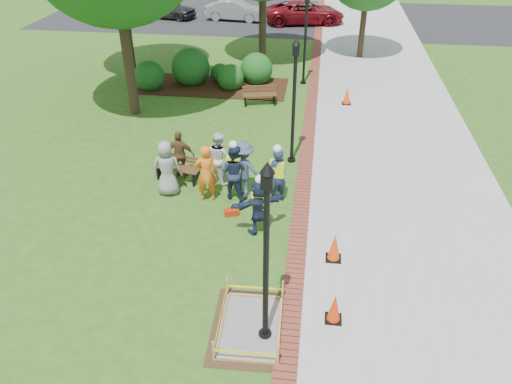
# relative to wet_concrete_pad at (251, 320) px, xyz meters

# --- Properties ---
(ground) EXTENTS (100.00, 100.00, 0.00)m
(ground) POSITION_rel_wet_concrete_pad_xyz_m (-0.91, 2.81, -0.23)
(ground) COLOR #285116
(ground) RESTS_ON ground
(sidewalk) EXTENTS (6.00, 60.00, 0.02)m
(sidewalk) POSITION_rel_wet_concrete_pad_xyz_m (4.09, 12.81, -0.22)
(sidewalk) COLOR #9E9E99
(sidewalk) RESTS_ON ground
(brick_edging) EXTENTS (0.50, 60.00, 0.03)m
(brick_edging) POSITION_rel_wet_concrete_pad_xyz_m (0.84, 12.81, -0.22)
(brick_edging) COLOR maroon
(brick_edging) RESTS_ON ground
(mulch_bed) EXTENTS (7.00, 3.00, 0.05)m
(mulch_bed) POSITION_rel_wet_concrete_pad_xyz_m (-3.91, 14.81, -0.21)
(mulch_bed) COLOR #381E0F
(mulch_bed) RESTS_ON ground
(parking_lot) EXTENTS (36.00, 12.00, 0.01)m
(parking_lot) POSITION_rel_wet_concrete_pad_xyz_m (-0.91, 29.81, -0.23)
(parking_lot) COLOR black
(parking_lot) RESTS_ON ground
(wet_concrete_pad) EXTENTS (1.78, 2.36, 0.55)m
(wet_concrete_pad) POSITION_rel_wet_concrete_pad_xyz_m (0.00, 0.00, 0.00)
(wet_concrete_pad) COLOR #47331E
(wet_concrete_pad) RESTS_ON ground
(bench_near) EXTENTS (1.55, 0.79, 0.80)m
(bench_near) POSITION_rel_wet_concrete_pad_xyz_m (-3.22, 6.04, 0.02)
(bench_near) COLOR brown
(bench_near) RESTS_ON ground
(bench_far) EXTENTS (1.56, 0.84, 0.80)m
(bench_far) POSITION_rel_wet_concrete_pad_xyz_m (-1.41, 12.85, 0.02)
(bench_far) COLOR #533A1C
(bench_far) RESTS_ON ground
(cone_front) EXTENTS (0.38, 0.38, 0.74)m
(cone_front) POSITION_rel_wet_concrete_pad_xyz_m (1.80, 0.46, 0.12)
(cone_front) COLOR black
(cone_front) RESTS_ON ground
(cone_back) EXTENTS (0.40, 0.40, 0.79)m
(cone_back) POSITION_rel_wet_concrete_pad_xyz_m (1.80, 2.59, 0.15)
(cone_back) COLOR black
(cone_back) RESTS_ON ground
(cone_far) EXTENTS (0.39, 0.39, 0.77)m
(cone_far) POSITION_rel_wet_concrete_pad_xyz_m (2.36, 13.39, 0.14)
(cone_far) COLOR black
(cone_far) RESTS_ON ground
(toolbox) EXTENTS (0.46, 0.35, 0.20)m
(toolbox) POSITION_rel_wet_concrete_pad_xyz_m (-1.17, 4.24, -0.13)
(toolbox) COLOR #A4260C
(toolbox) RESTS_ON ground
(lamp_near) EXTENTS (0.28, 0.28, 4.26)m
(lamp_near) POSITION_rel_wet_concrete_pad_xyz_m (0.34, -0.19, 2.25)
(lamp_near) COLOR black
(lamp_near) RESTS_ON ground
(lamp_mid) EXTENTS (0.28, 0.28, 4.26)m
(lamp_mid) POSITION_rel_wet_concrete_pad_xyz_m (0.34, 7.81, 2.25)
(lamp_mid) COLOR black
(lamp_mid) RESTS_ON ground
(lamp_far) EXTENTS (0.28, 0.28, 4.26)m
(lamp_far) POSITION_rel_wet_concrete_pad_xyz_m (0.34, 15.81, 2.25)
(lamp_far) COLOR black
(lamp_far) RESTS_ON ground
(shrub_a) EXTENTS (1.43, 1.43, 1.43)m
(shrub_a) POSITION_rel_wet_concrete_pad_xyz_m (-6.78, 14.12, -0.23)
(shrub_a) COLOR #144816
(shrub_a) RESTS_ON ground
(shrub_b) EXTENTS (1.82, 1.82, 1.82)m
(shrub_b) POSITION_rel_wet_concrete_pad_xyz_m (-5.04, 15.16, -0.23)
(shrub_b) COLOR #144816
(shrub_b) RESTS_ON ground
(shrub_c) EXTENTS (1.25, 1.25, 1.25)m
(shrub_c) POSITION_rel_wet_concrete_pad_xyz_m (-3.01, 14.65, -0.23)
(shrub_c) COLOR #144816
(shrub_c) RESTS_ON ground
(shrub_d) EXTENTS (1.56, 1.56, 1.56)m
(shrub_d) POSITION_rel_wet_concrete_pad_xyz_m (-1.92, 15.67, -0.23)
(shrub_d) COLOR #144816
(shrub_d) RESTS_ON ground
(shrub_e) EXTENTS (0.95, 0.95, 0.95)m
(shrub_e) POSITION_rel_wet_concrete_pad_xyz_m (-3.68, 15.56, -0.23)
(shrub_e) COLOR #144816
(shrub_e) RESTS_ON ground
(casual_person_a) EXTENTS (0.62, 0.46, 1.78)m
(casual_person_a) POSITION_rel_wet_concrete_pad_xyz_m (-3.31, 5.19, 0.66)
(casual_person_a) COLOR gray
(casual_person_a) RESTS_ON ground
(casual_person_b) EXTENTS (0.66, 0.51, 1.83)m
(casual_person_b) POSITION_rel_wet_concrete_pad_xyz_m (-2.04, 4.99, 0.68)
(casual_person_b) COLOR orange
(casual_person_b) RESTS_ON ground
(casual_person_c) EXTENTS (0.65, 0.62, 1.72)m
(casual_person_c) POSITION_rel_wet_concrete_pad_xyz_m (-1.87, 6.13, 0.63)
(casual_person_c) COLOR silver
(casual_person_c) RESTS_ON ground
(casual_person_d) EXTENTS (0.53, 0.35, 1.63)m
(casual_person_d) POSITION_rel_wet_concrete_pad_xyz_m (-3.18, 6.26, 0.58)
(casual_person_d) COLOR brown
(casual_person_d) RESTS_ON ground
(casual_person_e) EXTENTS (0.64, 0.49, 1.79)m
(casual_person_e) POSITION_rel_wet_concrete_pad_xyz_m (-0.98, 5.45, 0.66)
(casual_person_e) COLOR #364060
(casual_person_e) RESTS_ON ground
(hivis_worker_a) EXTENTS (0.63, 0.56, 1.82)m
(hivis_worker_a) POSITION_rel_wet_concrete_pad_xyz_m (-0.25, 3.54, 0.67)
(hivis_worker_a) COLOR #151B38
(hivis_worker_a) RESTS_ON ground
(hivis_worker_b) EXTENTS (0.67, 0.61, 1.91)m
(hivis_worker_b) POSITION_rel_wet_concrete_pad_xyz_m (0.06, 5.17, 0.71)
(hivis_worker_b) COLOR #1A2345
(hivis_worker_b) RESTS_ON ground
(hivis_worker_c) EXTENTS (0.64, 0.50, 1.92)m
(hivis_worker_c) POSITION_rel_wet_concrete_pad_xyz_m (-1.25, 5.23, 0.72)
(hivis_worker_c) COLOR #1B2F47
(hivis_worker_c) RESTS_ON ground
(parked_car_a) EXTENTS (3.05, 5.04, 1.53)m
(parked_car_a) POSITION_rel_wet_concrete_pad_xyz_m (-10.00, 28.25, -0.23)
(parked_car_a) COLOR #262629
(parked_car_a) RESTS_ON ground
(parked_car_b) EXTENTS (2.49, 4.75, 1.49)m
(parked_car_b) POSITION_rel_wet_concrete_pad_xyz_m (-5.06, 28.22, -0.23)
(parked_car_b) COLOR #98999D
(parked_car_b) RESTS_ON ground
(parked_car_c) EXTENTS (3.04, 5.27, 1.61)m
(parked_car_c) POSITION_rel_wet_concrete_pad_xyz_m (-0.19, 27.92, -0.23)
(parked_car_c) COLOR maroon
(parked_car_c) RESTS_ON ground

